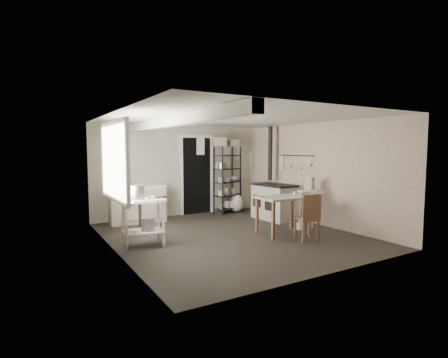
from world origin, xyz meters
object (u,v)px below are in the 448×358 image
shelf_rack (228,177)px  work_table (283,216)px  stockpot (136,194)px  chair (307,215)px  base_cabinets (137,203)px  prep_table (143,224)px  flour_sack (236,203)px  stove (274,201)px

shelf_rack → work_table: 2.72m
shelf_rack → stockpot: bearing=-167.9°
work_table → chair: (0.07, -0.59, 0.10)m
base_cabinets → chair: chair is taller
prep_table → chair: 2.99m
base_cabinets → flour_sack: base_cabinets is taller
shelf_rack → chair: 3.27m
chair → flour_sack: 3.23m
flour_sack → work_table: bearing=-102.0°
base_cabinets → shelf_rack: 2.52m
prep_table → stockpot: (-0.11, 0.01, 0.54)m
prep_table → flour_sack: bearing=31.9°
base_cabinets → stove: (2.97, -1.35, -0.02)m
stockpot → flour_sack: size_ratio=0.63×
work_table → shelf_rack: bearing=83.6°
prep_table → flour_sack: size_ratio=1.77×
shelf_rack → work_table: shelf_rack is taller
chair → flour_sack: chair is taller
work_table → chair: chair is taller
base_cabinets → flour_sack: 2.73m
prep_table → stockpot: size_ratio=2.79×
stove → chair: bearing=-113.9°
work_table → base_cabinets: bearing=129.5°
prep_table → chair: size_ratio=0.94×
shelf_rack → prep_table: bearing=-166.8°
stockpot → shelf_rack: (3.08, 2.05, 0.01)m
stockpot → work_table: stockpot is taller
stove → chair: chair is taller
stockpot → shelf_rack: 3.71m
prep_table → shelf_rack: (2.97, 2.06, 0.55)m
stockpot → stove: (3.58, 0.69, -0.50)m
base_cabinets → stove: 3.26m
shelf_rack → work_table: bearing=-118.0°
shelf_rack → stove: size_ratio=1.62×
base_cabinets → work_table: base_cabinets is taller
prep_table → base_cabinets: size_ratio=0.63×
flour_sack → stockpot: bearing=-149.0°
work_table → flour_sack: size_ratio=2.13×
shelf_rack → flour_sack: shelf_rack is taller
stockpot → flour_sack: (3.34, 2.00, -0.70)m
stove → work_table: size_ratio=1.08×
prep_table → base_cabinets: (0.50, 2.05, 0.06)m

